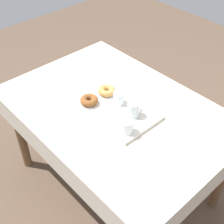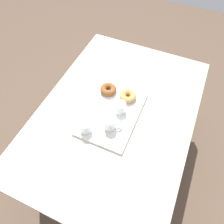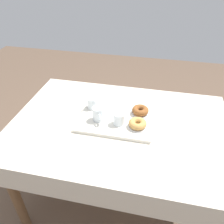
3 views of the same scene
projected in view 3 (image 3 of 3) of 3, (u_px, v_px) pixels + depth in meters
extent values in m
plane|color=brown|center=(118.00, 194.00, 1.91)|extent=(6.00, 6.00, 0.00)
cube|color=beige|center=(119.00, 126.00, 1.48)|extent=(1.41, 0.98, 0.03)
cube|color=beige|center=(130.00, 98.00, 1.91)|extent=(1.41, 0.01, 0.14)
cube|color=beige|center=(101.00, 199.00, 1.14)|extent=(1.41, 0.01, 0.14)
cube|color=beige|center=(24.00, 122.00, 1.65)|extent=(0.01, 0.98, 0.14)
cylinder|color=brown|center=(199.00, 141.00, 1.91)|extent=(0.06, 0.06, 0.72)
cylinder|color=brown|center=(62.00, 122.00, 2.12)|extent=(0.06, 0.06, 0.72)
cylinder|color=brown|center=(15.00, 195.00, 1.49)|extent=(0.06, 0.06, 0.72)
cube|color=silver|center=(116.00, 120.00, 1.48)|extent=(0.48, 0.33, 0.02)
cylinder|color=white|center=(98.00, 114.00, 1.44)|extent=(0.07, 0.07, 0.09)
cylinder|color=#B27523|center=(98.00, 115.00, 1.45)|extent=(0.06, 0.06, 0.07)
torus|color=white|center=(100.00, 118.00, 1.40)|extent=(0.03, 0.05, 0.05)
cylinder|color=white|center=(92.00, 103.00, 1.56)|extent=(0.07, 0.07, 0.08)
cylinder|color=silver|center=(93.00, 105.00, 1.57)|extent=(0.06, 0.06, 0.04)
cylinder|color=white|center=(119.00, 119.00, 1.41)|extent=(0.07, 0.07, 0.08)
cylinder|color=silver|center=(119.00, 121.00, 1.42)|extent=(0.06, 0.06, 0.04)
cylinder|color=silver|center=(137.00, 126.00, 1.41)|extent=(0.12, 0.12, 0.01)
torus|color=tan|center=(138.00, 123.00, 1.39)|extent=(0.11, 0.11, 0.04)
cylinder|color=silver|center=(140.00, 113.00, 1.52)|extent=(0.12, 0.12, 0.01)
torus|color=brown|center=(140.00, 110.00, 1.51)|extent=(0.11, 0.11, 0.04)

